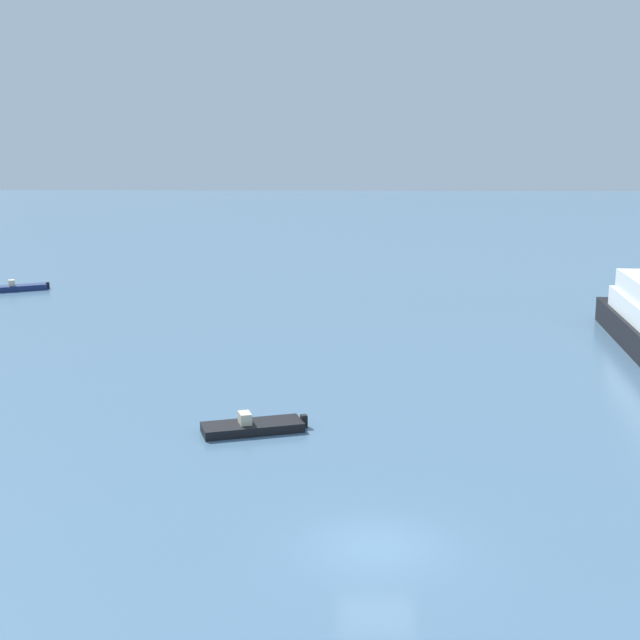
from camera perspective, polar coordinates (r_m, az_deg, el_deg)
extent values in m
plane|color=slate|center=(29.24, 3.71, -14.38)|extent=(400.00, 400.00, 0.00)
cube|color=black|center=(39.75, -4.39, -6.91)|extent=(4.74, 2.90, 0.41)
cube|color=beige|center=(39.54, -4.88, -6.33)|extent=(0.72, 0.92, 0.50)
cube|color=black|center=(40.24, -1.05, -6.53)|extent=(0.37, 0.39, 0.56)
cube|color=navy|center=(80.42, -19.01, 1.96)|extent=(4.99, 3.49, 0.47)
cube|color=beige|center=(80.30, -19.30, 2.28)|extent=(0.76, 0.83, 0.50)
cube|color=black|center=(80.74, -17.18, 2.15)|extent=(0.40, 0.41, 0.56)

